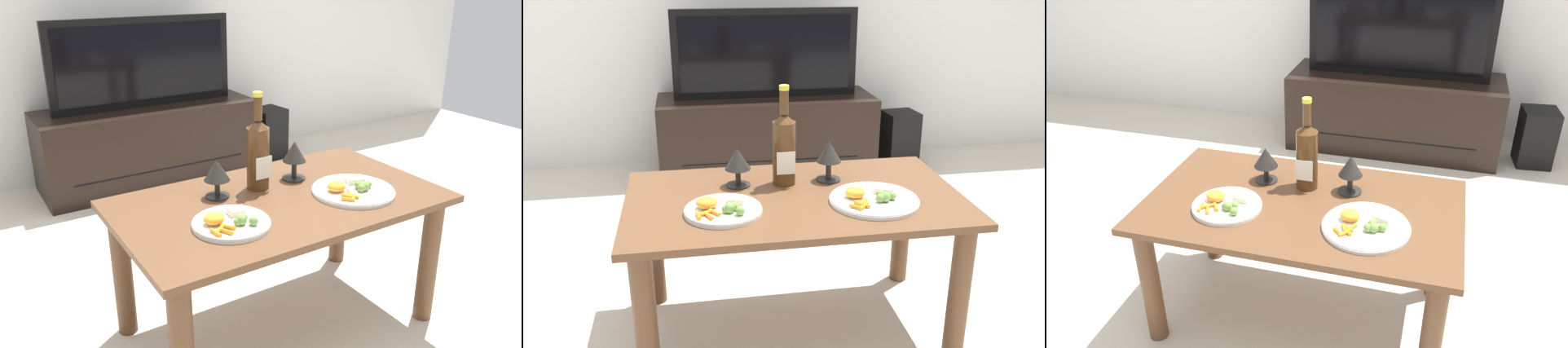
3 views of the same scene
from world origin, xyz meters
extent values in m
plane|color=beige|center=(0.00, 0.00, 0.00)|extent=(6.40, 6.40, 0.00)
cube|color=brown|center=(0.00, 0.00, 0.51)|extent=(1.12, 0.65, 0.02)
cylinder|color=brown|center=(-0.50, -0.26, 0.25)|extent=(0.07, 0.07, 0.49)
cylinder|color=brown|center=(0.50, -0.26, 0.25)|extent=(0.07, 0.07, 0.49)
cylinder|color=brown|center=(-0.50, 0.26, 0.25)|extent=(0.07, 0.07, 0.49)
cylinder|color=brown|center=(0.50, 0.26, 0.25)|extent=(0.07, 0.07, 0.49)
cube|color=black|center=(0.14, 1.66, 0.24)|extent=(1.32, 0.47, 0.48)
cube|color=black|center=(0.14, 1.43, 0.14)|extent=(1.06, 0.01, 0.01)
cube|color=black|center=(0.14, 1.66, 0.74)|extent=(1.11, 0.04, 0.52)
cube|color=black|center=(0.14, 1.64, 0.74)|extent=(1.02, 0.01, 0.44)
cube|color=black|center=(1.01, 1.64, 0.18)|extent=(0.22, 0.22, 0.35)
cylinder|color=#4C2D14|center=(-0.01, 0.12, 0.63)|extent=(0.08, 0.08, 0.22)
cone|color=#4C2D14|center=(-0.01, 0.12, 0.76)|extent=(0.08, 0.08, 0.04)
cylinder|color=#4C2D14|center=(-0.01, 0.12, 0.81)|extent=(0.03, 0.03, 0.08)
cylinder|color=yellow|center=(-0.01, 0.12, 0.86)|extent=(0.03, 0.03, 0.02)
cube|color=silver|center=(-0.01, 0.08, 0.61)|extent=(0.06, 0.00, 0.08)
cylinder|color=black|center=(-0.18, 0.12, 0.52)|extent=(0.08, 0.08, 0.01)
cylinder|color=black|center=(-0.18, 0.12, 0.55)|extent=(0.02, 0.02, 0.06)
cone|color=black|center=(-0.18, 0.12, 0.62)|extent=(0.09, 0.09, 0.07)
cylinder|color=black|center=(0.15, 0.12, 0.52)|extent=(0.09, 0.09, 0.01)
cylinder|color=black|center=(0.15, 0.12, 0.56)|extent=(0.02, 0.02, 0.07)
cone|color=black|center=(0.15, 0.12, 0.63)|extent=(0.09, 0.09, 0.08)
cylinder|color=white|center=(-0.25, -0.10, 0.52)|extent=(0.25, 0.25, 0.01)
torus|color=white|center=(-0.25, -0.10, 0.53)|extent=(0.24, 0.24, 0.01)
ellipsoid|color=orange|center=(-0.29, -0.08, 0.55)|extent=(0.07, 0.06, 0.04)
cube|color=beige|center=(-0.20, -0.06, 0.54)|extent=(0.06, 0.05, 0.02)
cylinder|color=orange|center=(-0.27, -0.13, 0.54)|extent=(0.04, 0.05, 0.01)
cylinder|color=orange|center=(-0.30, -0.13, 0.54)|extent=(0.05, 0.04, 0.01)
cylinder|color=orange|center=(-0.32, -0.15, 0.54)|extent=(0.02, 0.05, 0.01)
cylinder|color=orange|center=(-0.29, -0.15, 0.54)|extent=(0.03, 0.05, 0.01)
sphere|color=olive|center=(-0.21, -0.11, 0.54)|extent=(0.03, 0.03, 0.03)
sphere|color=olive|center=(-0.20, -0.15, 0.54)|extent=(0.03, 0.03, 0.03)
sphere|color=olive|center=(-0.24, -0.13, 0.54)|extent=(0.03, 0.03, 0.03)
sphere|color=olive|center=(-0.23, -0.13, 0.54)|extent=(0.03, 0.03, 0.03)
sphere|color=olive|center=(-0.23, -0.13, 0.55)|extent=(0.03, 0.03, 0.03)
cylinder|color=white|center=(0.25, -0.10, 0.52)|extent=(0.29, 0.29, 0.01)
torus|color=white|center=(0.25, -0.10, 0.53)|extent=(0.29, 0.29, 0.01)
ellipsoid|color=orange|center=(0.19, -0.08, 0.55)|extent=(0.07, 0.06, 0.04)
cube|color=beige|center=(0.30, -0.05, 0.54)|extent=(0.08, 0.07, 0.02)
cylinder|color=orange|center=(0.21, -0.12, 0.54)|extent=(0.03, 0.04, 0.01)
cylinder|color=orange|center=(0.20, -0.14, 0.54)|extent=(0.04, 0.03, 0.01)
cylinder|color=orange|center=(0.18, -0.14, 0.54)|extent=(0.03, 0.04, 0.01)
cylinder|color=orange|center=(0.20, -0.15, 0.54)|extent=(0.03, 0.04, 0.01)
cylinder|color=orange|center=(0.19, -0.17, 0.54)|extent=(0.04, 0.04, 0.01)
cylinder|color=orange|center=(0.16, -0.16, 0.54)|extent=(0.04, 0.04, 0.01)
sphere|color=olive|center=(0.27, -0.13, 0.55)|extent=(0.03, 0.03, 0.03)
sphere|color=olive|center=(0.26, -0.13, 0.54)|extent=(0.03, 0.03, 0.03)
sphere|color=olive|center=(0.27, -0.10, 0.55)|extent=(0.03, 0.03, 0.03)
sphere|color=olive|center=(0.30, -0.11, 0.54)|extent=(0.03, 0.03, 0.03)
camera|label=1|loc=(-0.95, -1.39, 1.25)|focal=36.60mm
camera|label=2|loc=(-0.33, -1.73, 1.25)|focal=39.06mm
camera|label=3|loc=(0.44, -1.52, 1.50)|focal=36.00mm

